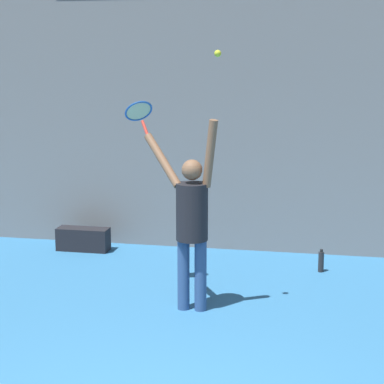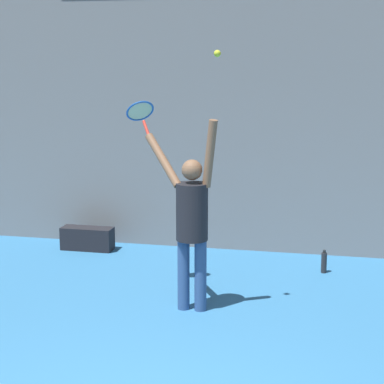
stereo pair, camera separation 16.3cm
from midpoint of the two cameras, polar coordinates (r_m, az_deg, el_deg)
back_wall at (r=9.58m, az=4.42°, el=9.82°), size 18.00×0.10×5.00m
tennis_player at (r=7.37m, az=-0.69°, el=-2.07°), size 0.92×0.56×2.08m
tennis_racket at (r=7.88m, az=-4.96°, el=6.53°), size 0.40×0.42×0.39m
tennis_ball at (r=6.99m, az=1.44°, el=11.30°), size 0.07×0.07×0.07m
water_bottle at (r=9.02m, az=10.03°, el=-5.64°), size 0.07×0.07×0.30m
equipment_bag at (r=9.98m, az=-9.38°, el=-3.84°), size 0.73×0.27×0.32m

